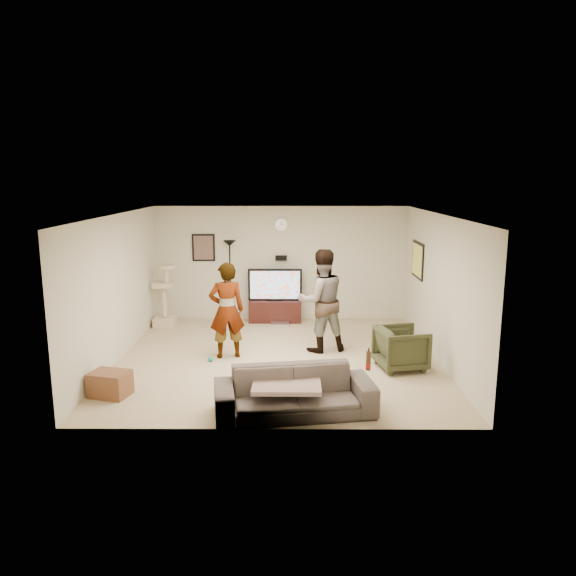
{
  "coord_description": "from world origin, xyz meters",
  "views": [
    {
      "loc": [
        0.21,
        -9.11,
        3.1
      ],
      "look_at": [
        0.16,
        0.2,
        1.21
      ],
      "focal_mm": 34.0,
      "sensor_mm": 36.0,
      "label": 1
    }
  ],
  "objects_px": {
    "tv": "(275,285)",
    "side_table": "(110,384)",
    "sofa": "(294,392)",
    "armchair": "(401,348)",
    "person_right": "(321,301)",
    "beer_bottle": "(368,361)",
    "cat_tree": "(164,296)",
    "tv_stand": "(275,311)",
    "person_left": "(227,310)",
    "floor_lamp": "(230,281)"
  },
  "relations": [
    {
      "from": "cat_tree",
      "to": "person_right",
      "type": "height_order",
      "value": "person_right"
    },
    {
      "from": "person_right",
      "to": "floor_lamp",
      "type": "bearing_deg",
      "value": -66.05
    },
    {
      "from": "person_right",
      "to": "beer_bottle",
      "type": "xyz_separation_m",
      "value": [
        0.47,
        -2.73,
        -0.19
      ]
    },
    {
      "from": "tv",
      "to": "floor_lamp",
      "type": "height_order",
      "value": "floor_lamp"
    },
    {
      "from": "side_table",
      "to": "person_right",
      "type": "bearing_deg",
      "value": 34.05
    },
    {
      "from": "tv_stand",
      "to": "sofa",
      "type": "bearing_deg",
      "value": -85.31
    },
    {
      "from": "tv_stand",
      "to": "cat_tree",
      "type": "distance_m",
      "value": 2.41
    },
    {
      "from": "tv_stand",
      "to": "person_right",
      "type": "relative_size",
      "value": 0.61
    },
    {
      "from": "tv",
      "to": "person_right",
      "type": "height_order",
      "value": "person_right"
    },
    {
      "from": "beer_bottle",
      "to": "person_right",
      "type": "bearing_deg",
      "value": 99.82
    },
    {
      "from": "tv",
      "to": "person_right",
      "type": "bearing_deg",
      "value": -66.6
    },
    {
      "from": "person_right",
      "to": "beer_bottle",
      "type": "bearing_deg",
      "value": 82.15
    },
    {
      "from": "tv_stand",
      "to": "tv",
      "type": "relative_size",
      "value": 0.97
    },
    {
      "from": "person_right",
      "to": "side_table",
      "type": "bearing_deg",
      "value": 16.38
    },
    {
      "from": "tv_stand",
      "to": "cat_tree",
      "type": "xyz_separation_m",
      "value": [
        -2.33,
        -0.44,
        0.43
      ]
    },
    {
      "from": "person_left",
      "to": "sofa",
      "type": "bearing_deg",
      "value": 102.81
    },
    {
      "from": "person_left",
      "to": "beer_bottle",
      "type": "xyz_separation_m",
      "value": [
        2.13,
        -2.36,
        -0.1
      ]
    },
    {
      "from": "person_right",
      "to": "sofa",
      "type": "bearing_deg",
      "value": 62.01
    },
    {
      "from": "tv",
      "to": "armchair",
      "type": "relative_size",
      "value": 1.52
    },
    {
      "from": "cat_tree",
      "to": "person_left",
      "type": "distance_m",
      "value": 2.55
    },
    {
      "from": "cat_tree",
      "to": "tv",
      "type": "bearing_deg",
      "value": 10.58
    },
    {
      "from": "cat_tree",
      "to": "person_left",
      "type": "xyz_separation_m",
      "value": [
        1.56,
        -2.0,
        0.18
      ]
    },
    {
      "from": "floor_lamp",
      "to": "beer_bottle",
      "type": "distance_m",
      "value": 5.38
    },
    {
      "from": "person_right",
      "to": "sofa",
      "type": "xyz_separation_m",
      "value": [
        -0.5,
        -2.73,
        -0.62
      ]
    },
    {
      "from": "tv",
      "to": "person_left",
      "type": "relative_size",
      "value": 0.69
    },
    {
      "from": "beer_bottle",
      "to": "armchair",
      "type": "height_order",
      "value": "beer_bottle"
    },
    {
      "from": "tv",
      "to": "armchair",
      "type": "bearing_deg",
      "value": -54.4
    },
    {
      "from": "person_left",
      "to": "person_right",
      "type": "xyz_separation_m",
      "value": [
        1.66,
        0.38,
        0.09
      ]
    },
    {
      "from": "tv",
      "to": "side_table",
      "type": "height_order",
      "value": "tv"
    },
    {
      "from": "tv_stand",
      "to": "floor_lamp",
      "type": "height_order",
      "value": "floor_lamp"
    },
    {
      "from": "cat_tree",
      "to": "side_table",
      "type": "xyz_separation_m",
      "value": [
        0.06,
        -3.76,
        -0.49
      ]
    },
    {
      "from": "cat_tree",
      "to": "armchair",
      "type": "relative_size",
      "value": 1.74
    },
    {
      "from": "sofa",
      "to": "armchair",
      "type": "bearing_deg",
      "value": 35.96
    },
    {
      "from": "tv",
      "to": "person_left",
      "type": "bearing_deg",
      "value": -107.49
    },
    {
      "from": "cat_tree",
      "to": "side_table",
      "type": "bearing_deg",
      "value": -89.07
    },
    {
      "from": "tv_stand",
      "to": "person_right",
      "type": "xyz_separation_m",
      "value": [
        0.89,
        -2.06,
        0.7
      ]
    },
    {
      "from": "beer_bottle",
      "to": "person_left",
      "type": "bearing_deg",
      "value": 132.14
    },
    {
      "from": "floor_lamp",
      "to": "person_left",
      "type": "bearing_deg",
      "value": -85.16
    },
    {
      "from": "sofa",
      "to": "side_table",
      "type": "bearing_deg",
      "value": 158.24
    },
    {
      "from": "floor_lamp",
      "to": "side_table",
      "type": "relative_size",
      "value": 3.28
    },
    {
      "from": "cat_tree",
      "to": "beer_bottle",
      "type": "height_order",
      "value": "cat_tree"
    },
    {
      "from": "armchair",
      "to": "side_table",
      "type": "xyz_separation_m",
      "value": [
        -4.43,
        -1.17,
        -0.17
      ]
    },
    {
      "from": "armchair",
      "to": "side_table",
      "type": "bearing_deg",
      "value": 92.97
    },
    {
      "from": "armchair",
      "to": "person_left",
      "type": "bearing_deg",
      "value": 66.88
    },
    {
      "from": "tv",
      "to": "sofa",
      "type": "xyz_separation_m",
      "value": [
        0.39,
        -4.79,
        -0.51
      ]
    },
    {
      "from": "beer_bottle",
      "to": "armchair",
      "type": "bearing_deg",
      "value": 65.74
    },
    {
      "from": "side_table",
      "to": "armchair",
      "type": "bearing_deg",
      "value": 14.83
    },
    {
      "from": "cat_tree",
      "to": "armchair",
      "type": "xyz_separation_m",
      "value": [
        4.49,
        -2.59,
        -0.32
      ]
    },
    {
      "from": "person_right",
      "to": "sofa",
      "type": "height_order",
      "value": "person_right"
    },
    {
      "from": "tv",
      "to": "side_table",
      "type": "distance_m",
      "value": 4.81
    }
  ]
}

